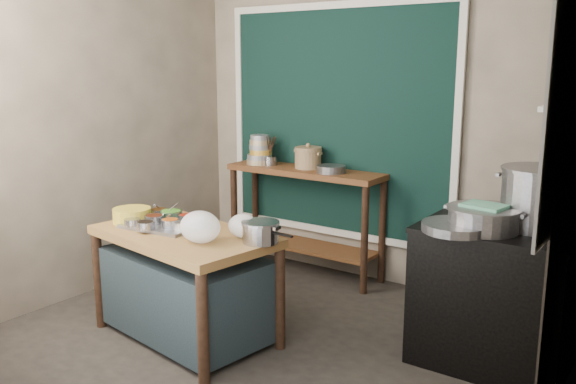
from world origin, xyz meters
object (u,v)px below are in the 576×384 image
Objects in this scene: back_counter at (305,221)px; utensil_cup at (270,161)px; ceramic_crock at (308,159)px; prep_table at (186,285)px; steamer at (483,219)px; stove_block at (495,298)px; condiment_tray at (164,225)px; stock_pot at (539,198)px; saucepan at (260,232)px; yellow_basin at (132,215)px.

utensil_cup is (-0.36, -0.02, 0.52)m from back_counter.
prep_table is at bearing -87.70° from ceramic_crock.
steamer is (2.20, -0.85, -0.04)m from utensil_cup.
stove_block is at bearing -17.39° from utensil_cup.
stove_block is 0.55m from steamer.
back_counter is at bearing 3.31° from utensil_cup.
steamer reaches higher than condiment_tray.
condiment_tray is (-2.03, -0.83, 0.34)m from stove_block.
utensil_cup reaches higher than condiment_tray.
stock_pot is 1.07× the size of steamer.
stove_block is 2.13m from ceramic_crock.
ceramic_crock is at bearing 153.79° from steamer.
back_counter is 3.30× the size of steamer.
saucepan is 0.56× the size of steamer.
steamer is at bearing -26.21° from ceramic_crock.
ceramic_crock is at bearing 73.21° from back_counter.
ceramic_crock is (-0.06, 1.61, 0.66)m from prep_table.
yellow_basin is 1.99× the size of utensil_cup.
saucepan is (0.64, -1.47, 0.34)m from back_counter.
stock_pot is at bearing -13.78° from utensil_cup.
prep_table is 2.33m from stock_pot.
prep_table is 2.85× the size of steamer.
utensil_cup is (-0.23, 1.54, 0.23)m from condiment_tray.
condiment_tray is at bearing -157.04° from stock_pot.
saucepan is at bearing -149.48° from stove_block.
utensil_cup is at bearing 88.59° from yellow_basin.
condiment_tray is 2.08× the size of saucepan.
prep_table is at bearing -154.54° from stock_pot.
saucepan is at bearing -67.28° from ceramic_crock.
prep_table is 2.43× the size of condiment_tray.
steamer reaches higher than back_counter.
saucepan is 0.52× the size of stock_pot.
stove_block is 3.38× the size of yellow_basin.
ceramic_crock is 2.18m from stock_pot.
stove_block is 1.91× the size of stock_pot.
stock_pot is at bearing 30.10° from stove_block.
condiment_tray is 0.78m from saucepan.
steamer reaches higher than saucepan.
utensil_cup is 0.31× the size of steamer.
stove_block is at bearing -21.93° from ceramic_crock.
yellow_basin reaches higher than condiment_tray.
condiment_tray is 1.58m from utensil_cup.
back_counter reaches higher than saucepan.
stock_pot is (0.19, 0.11, 0.64)m from stove_block.
yellow_basin is 1.71m from ceramic_crock.
back_counter is 0.56m from ceramic_crock.
condiment_tray is (-0.21, 0.02, 0.39)m from prep_table.
stove_block is at bearing 34.12° from saucepan.
utensil_cup is at bearing 114.23° from prep_table.
saucepan is 1.65m from ceramic_crock.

